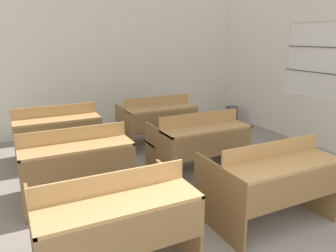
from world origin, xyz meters
TOP-DOWN VIEW (x-y plane):
  - wall_back at (0.00, 5.82)m, footprint 6.59×0.06m
  - bench_front_left at (-0.94, 1.57)m, footprint 1.24×0.86m
  - bench_front_right at (0.74, 1.59)m, footprint 1.24×0.86m
  - bench_second_left at (-0.96, 3.01)m, footprint 1.24×0.86m
  - bench_second_right at (0.76, 3.00)m, footprint 1.24×0.86m
  - bench_third_left at (-0.96, 4.40)m, footprint 1.24×0.86m
  - bench_third_right at (0.76, 4.42)m, footprint 1.24×0.86m
  - wastepaper_bin at (2.92, 5.07)m, footprint 0.27×0.27m

SIDE VIEW (x-z plane):
  - wastepaper_bin at x=2.92m, z-range 0.00..0.37m
  - bench_front_left at x=-0.94m, z-range 0.03..0.91m
  - bench_front_right at x=0.74m, z-range 0.03..0.91m
  - bench_second_left at x=-0.96m, z-range 0.03..0.91m
  - bench_second_right at x=0.76m, z-range 0.03..0.91m
  - bench_third_left at x=-0.96m, z-range 0.03..0.91m
  - bench_third_right at x=0.76m, z-range 0.03..0.91m
  - wall_back at x=0.00m, z-range 0.00..3.10m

